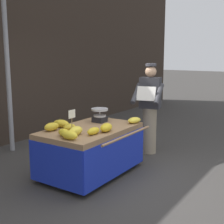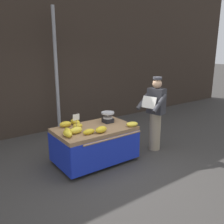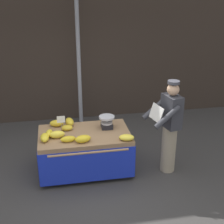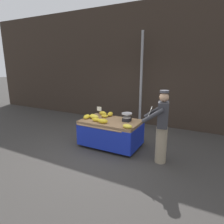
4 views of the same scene
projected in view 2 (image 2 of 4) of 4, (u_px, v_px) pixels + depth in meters
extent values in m
plane|color=#383533|center=(112.00, 169.00, 4.90)|extent=(60.00, 60.00, 0.00)
cube|color=#332821|center=(47.00, 53.00, 6.74)|extent=(16.00, 0.24, 4.39)
cylinder|color=gray|center=(56.00, 73.00, 6.48)|extent=(0.09, 0.09, 3.36)
cube|color=#93704C|center=(94.00, 129.00, 5.05)|extent=(1.61, 0.99, 0.08)
cylinder|color=black|center=(63.00, 156.00, 4.75)|extent=(0.05, 0.65, 0.65)
cylinder|color=#B7B7BC|center=(62.00, 156.00, 4.73)|extent=(0.01, 0.12, 0.12)
cylinder|color=black|center=(122.00, 140.00, 5.56)|extent=(0.05, 0.65, 0.65)
cylinder|color=#B7B7BC|center=(123.00, 139.00, 5.58)|extent=(0.01, 0.12, 0.12)
cylinder|color=#4C4742|center=(85.00, 140.00, 5.48)|extent=(0.05, 0.05, 0.67)
cube|color=#192DB2|center=(108.00, 153.00, 4.76)|extent=(1.61, 0.02, 0.60)
cube|color=#192DB2|center=(83.00, 138.00, 5.53)|extent=(1.61, 0.02, 0.60)
cube|color=#192DB2|center=(59.00, 154.00, 4.69)|extent=(0.02, 0.99, 0.60)
cube|color=#192DB2|center=(125.00, 137.00, 5.60)|extent=(0.02, 0.99, 0.60)
cylinder|color=#93704C|center=(114.00, 138.00, 4.52)|extent=(1.28, 0.04, 0.04)
cube|color=black|center=(108.00, 120.00, 5.38)|extent=(0.20, 0.20, 0.09)
cylinder|color=#B7B7BC|center=(108.00, 116.00, 5.35)|extent=(0.02, 0.02, 0.11)
cylinder|color=#B7B7BC|center=(108.00, 113.00, 5.33)|extent=(0.28, 0.28, 0.03)
cylinder|color=#B7B7BC|center=(108.00, 118.00, 5.36)|extent=(0.21, 0.21, 0.03)
cylinder|color=#997A51|center=(76.00, 125.00, 4.83)|extent=(0.01, 0.01, 0.22)
cube|color=white|center=(76.00, 117.00, 4.78)|extent=(0.14, 0.01, 0.12)
ellipsoid|color=gold|center=(75.00, 122.00, 5.21)|extent=(0.19, 0.29, 0.12)
ellipsoid|color=gold|center=(78.00, 126.00, 5.00)|extent=(0.21, 0.16, 0.10)
ellipsoid|color=gold|center=(65.00, 124.00, 5.05)|extent=(0.26, 0.17, 0.12)
ellipsoid|color=yellow|center=(76.00, 130.00, 4.68)|extent=(0.27, 0.15, 0.13)
ellipsoid|color=yellow|center=(132.00, 124.00, 5.10)|extent=(0.29, 0.21, 0.10)
ellipsoid|color=yellow|center=(67.00, 131.00, 4.68)|extent=(0.15, 0.24, 0.11)
ellipsoid|color=yellow|center=(68.00, 134.00, 4.51)|extent=(0.15, 0.27, 0.12)
ellipsoid|color=gold|center=(89.00, 132.00, 4.64)|extent=(0.26, 0.13, 0.10)
ellipsoid|color=gold|center=(101.00, 130.00, 4.73)|extent=(0.29, 0.21, 0.12)
cylinder|color=gray|center=(155.00, 131.00, 5.75)|extent=(0.26, 0.26, 0.88)
cube|color=#333338|center=(156.00, 101.00, 5.56)|extent=(0.31, 0.42, 0.58)
sphere|color=tan|center=(157.00, 84.00, 5.46)|extent=(0.21, 0.21, 0.21)
cylinder|color=#3F3F47|center=(157.00, 78.00, 5.43)|extent=(0.20, 0.20, 0.05)
cylinder|color=#333338|center=(159.00, 104.00, 5.27)|extent=(0.49, 0.19, 0.37)
cylinder|color=#333338|center=(143.00, 101.00, 5.54)|extent=(0.49, 0.19, 0.37)
cube|color=silver|center=(149.00, 102.00, 5.34)|extent=(0.16, 0.35, 0.25)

